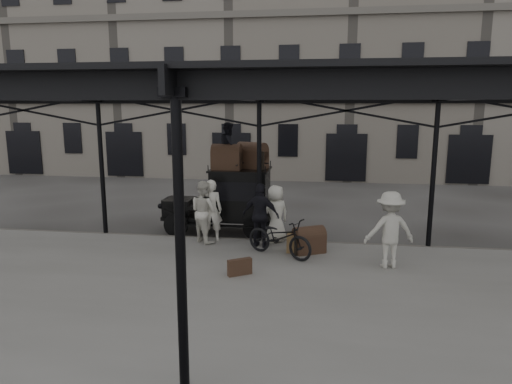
{
  "coord_description": "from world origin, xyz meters",
  "views": [
    {
      "loc": [
        1.81,
        -11.4,
        4.19
      ],
      "look_at": [
        -0.04,
        1.6,
        1.7
      ],
      "focal_mm": 32.0,
      "sensor_mm": 36.0,
      "label": 1
    }
  ],
  "objects_px": {
    "taxi": "(231,198)",
    "steamer_trunk_roof_near": "(227,159)",
    "porter_left": "(211,210)",
    "bicycle": "(279,237)",
    "porter_official": "(261,215)",
    "steamer_trunk_platform": "(309,242)"
  },
  "relations": [
    {
      "from": "taxi",
      "to": "porter_left",
      "type": "height_order",
      "value": "taxi"
    },
    {
      "from": "steamer_trunk_roof_near",
      "to": "taxi",
      "type": "bearing_deg",
      "value": 72.72
    },
    {
      "from": "porter_left",
      "to": "steamer_trunk_platform",
      "type": "distance_m",
      "value": 3.13
    },
    {
      "from": "porter_left",
      "to": "porter_official",
      "type": "relative_size",
      "value": 1.01
    },
    {
      "from": "porter_official",
      "to": "bicycle",
      "type": "xyz_separation_m",
      "value": [
        0.61,
        -0.77,
        -0.4
      ]
    },
    {
      "from": "taxi",
      "to": "steamer_trunk_roof_near",
      "type": "bearing_deg",
      "value": -108.07
    },
    {
      "from": "porter_left",
      "to": "steamer_trunk_platform",
      "type": "bearing_deg",
      "value": 152.38
    },
    {
      "from": "taxi",
      "to": "steamer_trunk_platform",
      "type": "distance_m",
      "value": 3.47
    },
    {
      "from": "bicycle",
      "to": "steamer_trunk_roof_near",
      "type": "height_order",
      "value": "steamer_trunk_roof_near"
    },
    {
      "from": "taxi",
      "to": "bicycle",
      "type": "relative_size",
      "value": 1.8
    },
    {
      "from": "steamer_trunk_roof_near",
      "to": "porter_official",
      "type": "bearing_deg",
      "value": -49.38
    },
    {
      "from": "taxi",
      "to": "bicycle",
      "type": "distance_m",
      "value": 3.21
    },
    {
      "from": "steamer_trunk_platform",
      "to": "bicycle",
      "type": "bearing_deg",
      "value": -179.04
    },
    {
      "from": "porter_left",
      "to": "steamer_trunk_roof_near",
      "type": "xyz_separation_m",
      "value": [
        0.26,
        1.15,
        1.43
      ]
    },
    {
      "from": "porter_official",
      "to": "steamer_trunk_roof_near",
      "type": "distance_m",
      "value": 2.49
    },
    {
      "from": "taxi",
      "to": "porter_left",
      "type": "relative_size",
      "value": 1.94
    },
    {
      "from": "bicycle",
      "to": "steamer_trunk_platform",
      "type": "bearing_deg",
      "value": -32.11
    },
    {
      "from": "taxi",
      "to": "porter_official",
      "type": "xyz_separation_m",
      "value": [
        1.23,
        -1.81,
        -0.12
      ]
    },
    {
      "from": "porter_left",
      "to": "porter_official",
      "type": "xyz_separation_m",
      "value": [
        1.57,
        -0.42,
        -0.01
      ]
    },
    {
      "from": "porter_left",
      "to": "steamer_trunk_roof_near",
      "type": "bearing_deg",
      "value": -116.39
    },
    {
      "from": "bicycle",
      "to": "steamer_trunk_roof_near",
      "type": "relative_size",
      "value": 2.19
    },
    {
      "from": "porter_left",
      "to": "porter_official",
      "type": "height_order",
      "value": "porter_left"
    }
  ]
}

